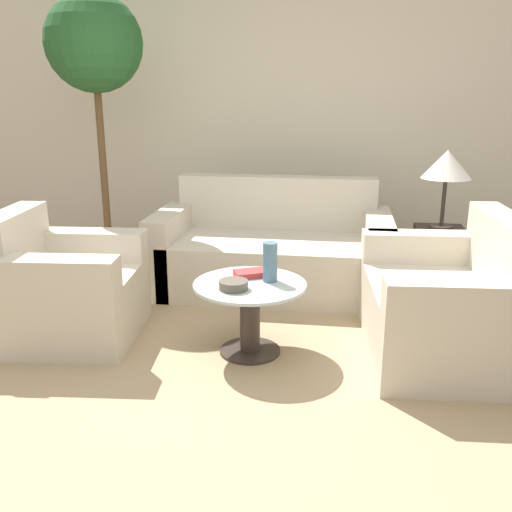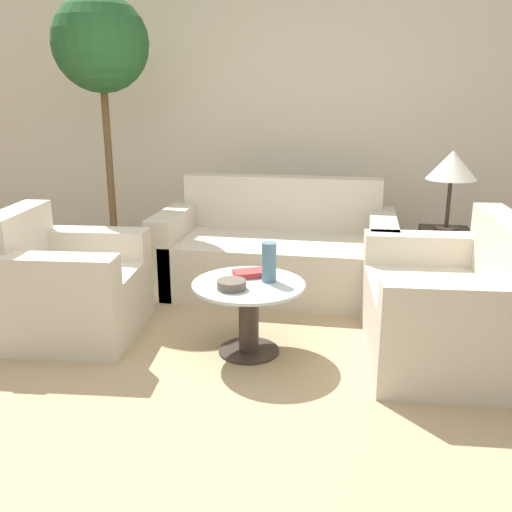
{
  "view_description": "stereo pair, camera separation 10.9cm",
  "coord_description": "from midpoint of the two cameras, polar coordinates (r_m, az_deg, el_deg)",
  "views": [
    {
      "loc": [
        0.62,
        -2.56,
        1.57
      ],
      "look_at": [
        0.11,
        0.87,
        0.55
      ],
      "focal_mm": 40.0,
      "sensor_mm": 36.0,
      "label": 1
    },
    {
      "loc": [
        0.73,
        -2.54,
        1.57
      ],
      "look_at": [
        0.11,
        0.87,
        0.55
      ],
      "focal_mm": 40.0,
      "sensor_mm": 36.0,
      "label": 2
    }
  ],
  "objects": [
    {
      "name": "ground_plane",
      "position": [
        3.07,
        -5.68,
        -14.43
      ],
      "size": [
        14.0,
        14.0,
        0.0
      ],
      "primitive_type": "plane",
      "color": "brown"
    },
    {
      "name": "wall_back",
      "position": [
        5.51,
        1.43,
        13.61
      ],
      "size": [
        10.0,
        0.06,
        2.6
      ],
      "color": "beige",
      "rests_on": "ground_plane"
    },
    {
      "name": "rug",
      "position": [
        3.58,
        -1.48,
        -9.55
      ],
      "size": [
        3.39,
        3.3,
        0.01
      ],
      "color": "tan",
      "rests_on": "ground_plane"
    },
    {
      "name": "sofa_main",
      "position": [
        4.62,
        1.03,
        0.28
      ],
      "size": [
        1.85,
        0.91,
        0.87
      ],
      "color": "beige",
      "rests_on": "ground_plane"
    },
    {
      "name": "armchair",
      "position": [
        3.93,
        -19.61,
        -3.56
      ],
      "size": [
        0.92,
        0.93,
        0.84
      ],
      "rotation": [
        0.0,
        0.0,
        1.66
      ],
      "color": "beige",
      "rests_on": "ground_plane"
    },
    {
      "name": "loveseat",
      "position": [
        3.66,
        18.3,
        -4.98
      ],
      "size": [
        0.95,
        1.28,
        0.85
      ],
      "rotation": [
        0.0,
        0.0,
        -1.5
      ],
      "color": "beige",
      "rests_on": "ground_plane"
    },
    {
      "name": "coffee_table",
      "position": [
        3.46,
        -1.52,
        -5.27
      ],
      "size": [
        0.68,
        0.68,
        0.45
      ],
      "color": "#332823",
      "rests_on": "ground_plane"
    },
    {
      "name": "side_table",
      "position": [
        4.64,
        17.08,
        -0.61
      ],
      "size": [
        0.37,
        0.37,
        0.54
      ],
      "color": "#332823",
      "rests_on": "ground_plane"
    },
    {
      "name": "table_lamp",
      "position": [
        4.49,
        17.88,
        8.52
      ],
      "size": [
        0.37,
        0.37,
        0.59
      ],
      "color": "#332823",
      "rests_on": "side_table"
    },
    {
      "name": "potted_plant",
      "position": [
        4.98,
        -16.34,
        17.32
      ],
      "size": [
        0.77,
        0.77,
        2.3
      ],
      "color": "#93704C",
      "rests_on": "ground_plane"
    },
    {
      "name": "vase",
      "position": [
        3.41,
        0.51,
        -0.61
      ],
      "size": [
        0.09,
        0.09,
        0.24
      ],
      "color": "slate",
      "rests_on": "coffee_table"
    },
    {
      "name": "bowl",
      "position": [
        3.3,
        -3.22,
        -2.92
      ],
      "size": [
        0.17,
        0.17,
        0.05
      ],
      "color": "brown",
      "rests_on": "coffee_table"
    },
    {
      "name": "book_stack",
      "position": [
        3.53,
        -1.18,
        -1.74
      ],
      "size": [
        0.26,
        0.21,
        0.04
      ],
      "rotation": [
        0.0,
        0.0,
        0.46
      ],
      "color": "#BC3333",
      "rests_on": "coffee_table"
    }
  ]
}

